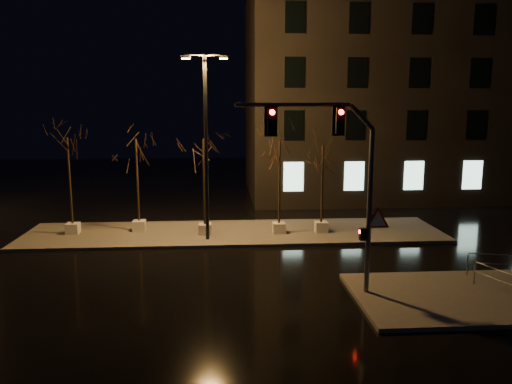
{
  "coord_description": "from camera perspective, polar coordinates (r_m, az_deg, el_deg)",
  "views": [
    {
      "loc": [
        -0.68,
        -19.77,
        6.81
      ],
      "look_at": [
        0.93,
        3.01,
        2.8
      ],
      "focal_mm": 35.0,
      "sensor_mm": 36.0,
      "label": 1
    }
  ],
  "objects": [
    {
      "name": "tree_0",
      "position": [
        27.26,
        -20.65,
        3.53
      ],
      "size": [
        1.8,
        1.8,
        5.16
      ],
      "color": "beige",
      "rests_on": "median"
    },
    {
      "name": "median",
      "position": [
        26.64,
        -2.45,
        -4.69
      ],
      "size": [
        22.0,
        5.0,
        0.15
      ],
      "primitive_type": "cube",
      "color": "#4F4C46",
      "rests_on": "ground"
    },
    {
      "name": "tree_2",
      "position": [
        25.52,
        -6.0,
        3.6
      ],
      "size": [
        1.8,
        1.8,
        5.08
      ],
      "color": "beige",
      "rests_on": "median"
    },
    {
      "name": "streetlight_main",
      "position": [
        24.41,
        -5.75,
        6.48
      ],
      "size": [
        2.26,
        0.41,
        9.02
      ],
      "rotation": [
        0.0,
        0.0,
        -0.07
      ],
      "color": "black",
      "rests_on": "median"
    },
    {
      "name": "building",
      "position": [
        40.53,
        17.51,
        10.48
      ],
      "size": [
        25.0,
        12.0,
        15.0
      ],
      "primitive_type": "cube",
      "color": "black",
      "rests_on": "ground"
    },
    {
      "name": "ground",
      "position": [
        20.92,
        -1.98,
        -9.05
      ],
      "size": [
        90.0,
        90.0,
        0.0
      ],
      "primitive_type": "plane",
      "color": "black",
      "rests_on": "ground"
    },
    {
      "name": "traffic_signal_mast",
      "position": [
        17.36,
        9.64,
        2.39
      ],
      "size": [
        5.5,
        0.48,
        6.73
      ],
      "rotation": [
        0.0,
        0.0,
        0.07
      ],
      "color": "slate",
      "rests_on": "sidewalk_corner"
    },
    {
      "name": "tree_1",
      "position": [
        26.85,
        -13.5,
        3.62
      ],
      "size": [
        1.8,
        1.8,
        5.04
      ],
      "color": "beige",
      "rests_on": "median"
    },
    {
      "name": "guard_rail_a",
      "position": [
        21.78,
        25.75,
        -7.21
      ],
      "size": [
        2.07,
        0.58,
        0.92
      ],
      "rotation": [
        0.0,
        0.0,
        -0.26
      ],
      "color": "slate",
      "rests_on": "sidewalk_corner"
    },
    {
      "name": "tree_4",
      "position": [
        26.1,
        7.61,
        3.0
      ],
      "size": [
        1.8,
        1.8,
        4.66
      ],
      "color": "beige",
      "rests_on": "median"
    },
    {
      "name": "sidewalk_corner",
      "position": [
        19.41,
        21.6,
        -11.07
      ],
      "size": [
        7.0,
        5.0,
        0.15
      ],
      "primitive_type": "cube",
      "color": "#4F4C46",
      "rests_on": "ground"
    },
    {
      "name": "guard_rail_b",
      "position": [
        20.02,
        25.66,
        -8.75
      ],
      "size": [
        0.64,
        1.79,
        0.9
      ],
      "rotation": [
        0.0,
        0.0,
        1.9
      ],
      "color": "slate",
      "rests_on": "sidewalk_corner"
    },
    {
      "name": "tree_3",
      "position": [
        25.64,
        2.7,
        3.44
      ],
      "size": [
        1.8,
        1.8,
        4.95
      ],
      "color": "beige",
      "rests_on": "median"
    }
  ]
}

